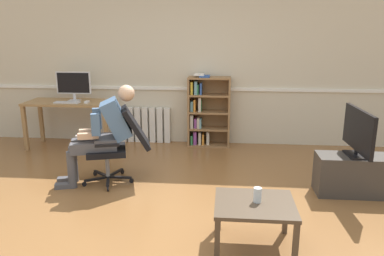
% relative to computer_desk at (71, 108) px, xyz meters
% --- Properties ---
extents(ground_plane, '(18.00, 18.00, 0.00)m').
position_rel_computer_desk_xyz_m(ground_plane, '(1.93, -2.15, -0.65)').
color(ground_plane, brown).
extents(back_wall, '(12.00, 0.13, 2.70)m').
position_rel_computer_desk_xyz_m(back_wall, '(1.93, 0.50, 0.70)').
color(back_wall, beige).
rests_on(back_wall, ground_plane).
extents(computer_desk, '(1.38, 0.61, 0.76)m').
position_rel_computer_desk_xyz_m(computer_desk, '(0.00, 0.00, 0.00)').
color(computer_desk, '#9E7547').
rests_on(computer_desk, ground_plane).
extents(imac_monitor, '(0.56, 0.14, 0.46)m').
position_rel_computer_desk_xyz_m(imac_monitor, '(0.05, 0.08, 0.37)').
color(imac_monitor, silver).
rests_on(imac_monitor, computer_desk).
extents(keyboard, '(0.40, 0.12, 0.02)m').
position_rel_computer_desk_xyz_m(keyboard, '(0.01, -0.14, 0.11)').
color(keyboard, silver).
rests_on(keyboard, computer_desk).
extents(computer_mouse, '(0.06, 0.10, 0.03)m').
position_rel_computer_desk_xyz_m(computer_mouse, '(0.32, -0.12, 0.12)').
color(computer_mouse, white).
rests_on(computer_mouse, computer_desk).
extents(bookshelf, '(0.68, 0.29, 1.18)m').
position_rel_computer_desk_xyz_m(bookshelf, '(2.15, 0.29, -0.09)').
color(bookshelf, olive).
rests_on(bookshelf, ground_plane).
extents(radiator, '(0.85, 0.08, 0.60)m').
position_rel_computer_desk_xyz_m(radiator, '(1.12, 0.39, -0.35)').
color(radiator, white).
rests_on(radiator, ground_plane).
extents(office_chair, '(0.86, 0.68, 0.95)m').
position_rel_computer_desk_xyz_m(office_chair, '(1.18, -1.35, -0.13)').
color(office_chair, black).
rests_on(office_chair, ground_plane).
extents(person_seated, '(1.00, 0.57, 1.22)m').
position_rel_computer_desk_xyz_m(person_seated, '(1.00, -1.40, -0.00)').
color(person_seated, '#4C4C51').
rests_on(person_seated, ground_plane).
extents(tv_stand, '(0.84, 0.37, 0.47)m').
position_rel_computer_desk_xyz_m(tv_stand, '(3.97, -1.49, -0.42)').
color(tv_stand, '#3D3833').
rests_on(tv_stand, ground_plane).
extents(tv_screen, '(0.21, 0.83, 0.54)m').
position_rel_computer_desk_xyz_m(tv_screen, '(3.97, -1.49, 0.10)').
color(tv_screen, black).
rests_on(tv_screen, tv_stand).
extents(coffee_table, '(0.68, 0.59, 0.42)m').
position_rel_computer_desk_xyz_m(coffee_table, '(2.75, -2.71, -0.29)').
color(coffee_table, '#4C3D2D').
rests_on(coffee_table, ground_plane).
extents(drinking_glass, '(0.07, 0.07, 0.13)m').
position_rel_computer_desk_xyz_m(drinking_glass, '(2.77, -2.70, -0.17)').
color(drinking_glass, silver).
rests_on(drinking_glass, coffee_table).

